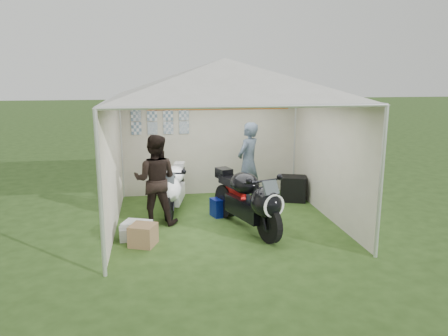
{
  "coord_description": "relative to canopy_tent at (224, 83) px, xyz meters",
  "views": [
    {
      "loc": [
        -1.26,
        -7.76,
        2.74
      ],
      "look_at": [
        0.04,
        0.35,
        0.95
      ],
      "focal_mm": 35.0,
      "sensor_mm": 36.0,
      "label": 1
    }
  ],
  "objects": [
    {
      "name": "crate_1",
      "position": [
        -1.5,
        -0.99,
        -2.4
      ],
      "size": [
        0.5,
        0.5,
        0.35
      ],
      "primitive_type": "cube",
      "rotation": [
        0.0,
        0.0,
        -0.38
      ],
      "color": "brown",
      "rests_on": "ground"
    },
    {
      "name": "ground",
      "position": [
        0.0,
        -0.03,
        -2.58
      ],
      "size": [
        80.0,
        80.0,
        0.0
      ],
      "primitive_type": "plane",
      "color": "#294417",
      "rests_on": "ground"
    },
    {
      "name": "equipment_box",
      "position": [
        1.7,
        1.07,
        -2.3
      ],
      "size": [
        0.66,
        0.59,
        0.54
      ],
      "primitive_type": "cube",
      "rotation": [
        0.0,
        0.0,
        -0.34
      ],
      "color": "black",
      "rests_on": "ground"
    },
    {
      "name": "paddock_stand",
      "position": [
        0.03,
        0.31,
        -2.4
      ],
      "size": [
        0.54,
        0.43,
        0.35
      ],
      "primitive_type": "cube",
      "rotation": [
        0.0,
        0.0,
        0.33
      ],
      "color": "#1024B4",
      "rests_on": "ground"
    },
    {
      "name": "person_blue_jacket",
      "position": [
        0.7,
        1.15,
        -1.71
      ],
      "size": [
        0.73,
        0.74,
        1.73
      ],
      "primitive_type": "imported",
      "rotation": [
        0.0,
        0.0,
        -2.32
      ],
      "color": "slate",
      "rests_on": "ground"
    },
    {
      "name": "person_dark_jacket",
      "position": [
        -1.27,
        0.05,
        -1.74
      ],
      "size": [
        0.92,
        0.78,
        1.66
      ],
      "primitive_type": "imported",
      "rotation": [
        0.0,
        0.0,
        2.93
      ],
      "color": "black",
      "rests_on": "ground"
    },
    {
      "name": "crate_0",
      "position": [
        -1.61,
        -0.69,
        -2.43
      ],
      "size": [
        0.54,
        0.49,
        0.3
      ],
      "primitive_type": "cube",
      "rotation": [
        0.0,
        0.0,
        -0.37
      ],
      "color": "silver",
      "rests_on": "ground"
    },
    {
      "name": "motorcycle_black",
      "position": [
        0.34,
        -0.62,
        -1.99
      ],
      "size": [
        0.97,
        2.07,
        1.05
      ],
      "rotation": [
        0.0,
        0.0,
        0.33
      ],
      "color": "black",
      "rests_on": "ground"
    },
    {
      "name": "canopy_tent",
      "position": [
        0.0,
        0.0,
        0.0
      ],
      "size": [
        5.66,
        5.66,
        3.0
      ],
      "color": "silver",
      "rests_on": "ground"
    },
    {
      "name": "crate_2",
      "position": [
        -1.75,
        -0.74,
        -2.47
      ],
      "size": [
        0.32,
        0.27,
        0.22
      ],
      "primitive_type": "cube",
      "rotation": [
        0.0,
        0.0,
        0.1
      ],
      "color": "silver",
      "rests_on": "ground"
    },
    {
      "name": "motorcycle_white",
      "position": [
        -0.92,
        0.68,
        -2.05
      ],
      "size": [
        0.66,
        1.89,
        0.94
      ],
      "rotation": [
        0.0,
        0.0,
        -0.2
      ],
      "color": "black",
      "rests_on": "ground"
    }
  ]
}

